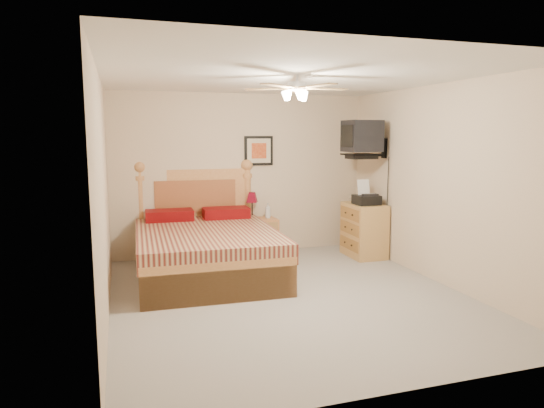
% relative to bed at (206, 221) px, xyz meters
% --- Properties ---
extents(floor, '(4.50, 4.50, 0.00)m').
position_rel_bed_xyz_m(floor, '(0.77, -1.12, -0.75)').
color(floor, gray).
rests_on(floor, ground).
extents(ceiling, '(4.00, 4.50, 0.04)m').
position_rel_bed_xyz_m(ceiling, '(0.77, -1.12, 1.75)').
color(ceiling, white).
rests_on(ceiling, ground).
extents(wall_back, '(4.00, 0.04, 2.50)m').
position_rel_bed_xyz_m(wall_back, '(0.77, 1.13, 0.50)').
color(wall_back, beige).
rests_on(wall_back, ground).
extents(wall_front, '(4.00, 0.04, 2.50)m').
position_rel_bed_xyz_m(wall_front, '(0.77, -3.37, 0.50)').
color(wall_front, beige).
rests_on(wall_front, ground).
extents(wall_left, '(0.04, 4.50, 2.50)m').
position_rel_bed_xyz_m(wall_left, '(-1.23, -1.12, 0.50)').
color(wall_left, beige).
rests_on(wall_left, ground).
extents(wall_right, '(0.04, 4.50, 2.50)m').
position_rel_bed_xyz_m(wall_right, '(2.77, -1.12, 0.50)').
color(wall_right, beige).
rests_on(wall_right, ground).
extents(bed, '(1.84, 2.37, 1.50)m').
position_rel_bed_xyz_m(bed, '(0.00, 0.00, 0.00)').
color(bed, '#C48044').
rests_on(bed, ground).
extents(nightstand, '(0.54, 0.41, 0.58)m').
position_rel_bed_xyz_m(nightstand, '(0.98, 0.88, -0.46)').
color(nightstand, '#BC713C').
rests_on(nightstand, ground).
extents(table_lamp, '(0.29, 0.29, 0.41)m').
position_rel_bed_xyz_m(table_lamp, '(0.89, 0.94, 0.03)').
color(table_lamp, '#620314').
rests_on(table_lamp, nightstand).
extents(lotion_bottle, '(0.11, 0.11, 0.24)m').
position_rel_bed_xyz_m(lotion_bottle, '(1.13, 0.91, -0.05)').
color(lotion_bottle, silver).
rests_on(lotion_bottle, nightstand).
extents(framed_picture, '(0.46, 0.04, 0.46)m').
position_rel_bed_xyz_m(framed_picture, '(1.04, 1.11, 0.87)').
color(framed_picture, black).
rests_on(framed_picture, wall_back).
extents(dresser, '(0.49, 0.70, 0.82)m').
position_rel_bed_xyz_m(dresser, '(2.50, 0.32, -0.34)').
color(dresser, '#B38648').
rests_on(dresser, ground).
extents(fax_machine, '(0.35, 0.37, 0.37)m').
position_rel_bed_xyz_m(fax_machine, '(2.48, 0.23, 0.26)').
color(fax_machine, black).
rests_on(fax_machine, dresser).
extents(magazine_lower, '(0.20, 0.25, 0.02)m').
position_rel_bed_xyz_m(magazine_lower, '(2.52, 0.60, 0.09)').
color(magazine_lower, '#BCA992').
rests_on(magazine_lower, dresser).
extents(magazine_upper, '(0.31, 0.35, 0.02)m').
position_rel_bed_xyz_m(magazine_upper, '(2.51, 0.62, 0.11)').
color(magazine_upper, gray).
rests_on(magazine_upper, magazine_lower).
extents(wall_tv, '(0.56, 0.46, 0.58)m').
position_rel_bed_xyz_m(wall_tv, '(2.52, 0.22, 1.06)').
color(wall_tv, black).
rests_on(wall_tv, wall_right).
extents(ceiling_fan, '(1.14, 1.14, 0.28)m').
position_rel_bed_xyz_m(ceiling_fan, '(0.77, -1.32, 1.61)').
color(ceiling_fan, silver).
rests_on(ceiling_fan, ceiling).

